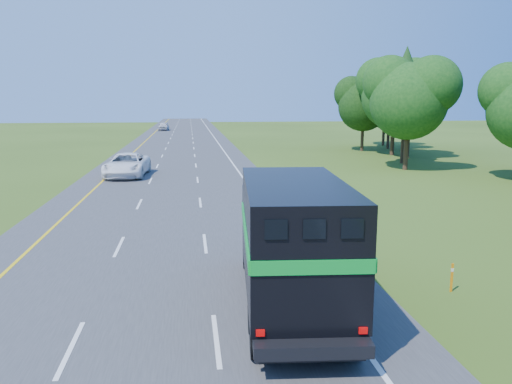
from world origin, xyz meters
TOP-DOWN VIEW (x-y plane):
  - road at (0.00, 50.00)m, footprint 15.00×260.00m
  - lane_markings at (0.00, 50.00)m, footprint 11.15×260.00m
  - horse_truck at (4.19, 12.89)m, footprint 3.44×9.03m
  - white_suv at (-3.89, 40.80)m, footprint 3.54×6.95m
  - far_car at (-4.05, 106.63)m, footprint 2.35×5.18m
  - delineator at (9.65, 13.39)m, footprint 0.08×0.04m

SIDE VIEW (x-z plane):
  - road at x=0.00m, z-range 0.00..0.04m
  - lane_markings at x=0.00m, z-range 0.04..0.05m
  - delineator at x=9.65m, z-range 0.04..1.01m
  - far_car at x=-4.05m, z-range 0.04..1.76m
  - white_suv at x=-3.89m, z-range 0.04..1.92m
  - horse_truck at x=4.19m, z-range 0.18..4.09m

